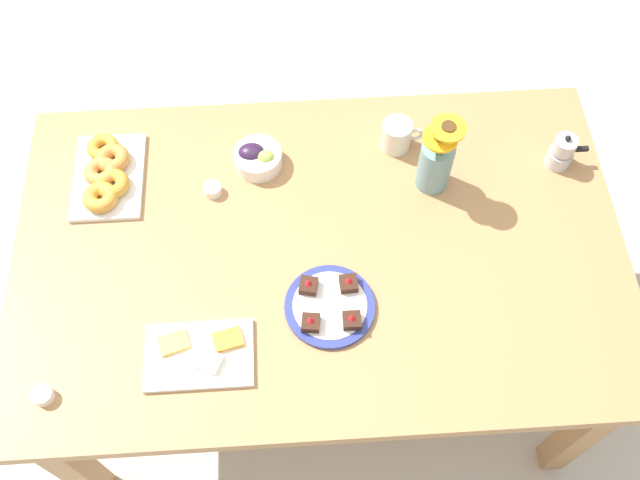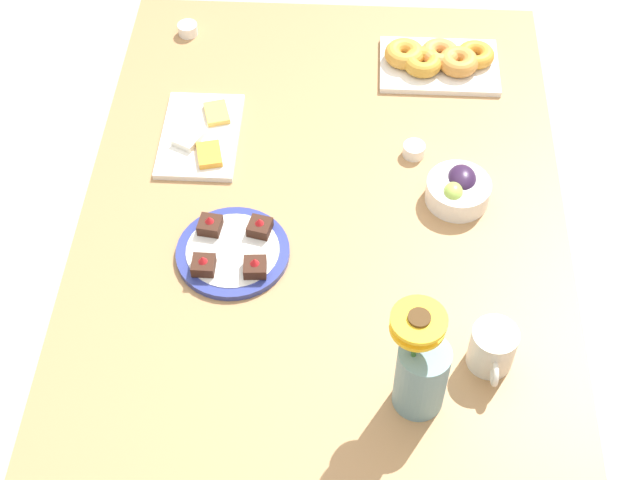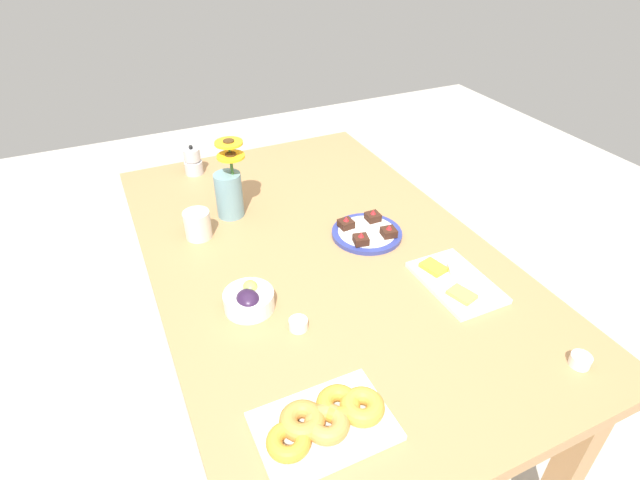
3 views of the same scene
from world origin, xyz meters
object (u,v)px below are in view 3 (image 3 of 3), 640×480
object	(u,v)px
moka_pot	(193,162)
grape_bowl	(249,300)
coffee_mug	(197,224)
cheese_platter	(455,281)
jam_cup_berry	(581,360)
jam_cup_honey	(298,324)
flower_vase	(229,190)
dining_table	(320,272)
croissant_platter	(325,421)
dessert_plate	(367,232)

from	to	relation	value
moka_pot	grape_bowl	bearing A→B (deg)	176.67
coffee_mug	cheese_platter	bearing A→B (deg)	-132.12
coffee_mug	grape_bowl	size ratio (longest dim) A/B	0.89
grape_bowl	moka_pot	bearing A→B (deg)	-3.33
grape_bowl	jam_cup_berry	bearing A→B (deg)	-128.64
coffee_mug	jam_cup_honey	size ratio (longest dim) A/B	2.47
cheese_platter	flower_vase	size ratio (longest dim) A/B	0.97
jam_cup_honey	jam_cup_berry	world-z (taller)	same
flower_vase	dining_table	bearing A→B (deg)	-149.71
grape_bowl	cheese_platter	world-z (taller)	grape_bowl
croissant_platter	coffee_mug	bearing A→B (deg)	4.74
grape_bowl	croissant_platter	world-z (taller)	grape_bowl
jam_cup_honey	cheese_platter	bearing A→B (deg)	-93.02
dessert_plate	flower_vase	size ratio (longest dim) A/B	0.84
jam_cup_berry	dessert_plate	size ratio (longest dim) A/B	0.21
cheese_platter	grape_bowl	bearing A→B (deg)	75.06
jam_cup_honey	jam_cup_berry	xyz separation A→B (m)	(-0.39, -0.55, 0.00)
dessert_plate	dining_table	bearing A→B (deg)	94.54
coffee_mug	jam_cup_honey	xyz separation A→B (m)	(-0.52, -0.13, -0.03)
coffee_mug	moka_pot	distance (m)	0.45
grape_bowl	dessert_plate	distance (m)	0.48
coffee_mug	moka_pot	xyz separation A→B (m)	(0.44, -0.09, 0.00)
croissant_platter	moka_pot	xyz separation A→B (m)	(1.25, -0.02, 0.02)
jam_cup_berry	dining_table	bearing A→B (deg)	28.32
cheese_platter	flower_vase	bearing A→B (deg)	36.68
dining_table	cheese_platter	size ratio (longest dim) A/B	6.15
dining_table	cheese_platter	bearing A→B (deg)	-137.63
grape_bowl	dessert_plate	bearing A→B (deg)	-69.34
dining_table	coffee_mug	size ratio (longest dim) A/B	13.51
croissant_platter	moka_pot	bearing A→B (deg)	-1.03
coffee_mug	moka_pot	world-z (taller)	moka_pot
coffee_mug	dessert_plate	bearing A→B (deg)	-114.23
grape_bowl	moka_pot	xyz separation A→B (m)	(0.83, -0.05, 0.02)
jam_cup_berry	moka_pot	size ratio (longest dim) A/B	0.40
dining_table	cheese_platter	world-z (taller)	cheese_platter
croissant_platter	flower_vase	size ratio (longest dim) A/B	1.06
coffee_mug	croissant_platter	world-z (taller)	coffee_mug
grape_bowl	jam_cup_berry	distance (m)	0.82
coffee_mug	jam_cup_honey	distance (m)	0.53
cheese_platter	dessert_plate	bearing A→B (deg)	18.35
grape_bowl	cheese_platter	xyz separation A→B (m)	(-0.15, -0.56, -0.02)
grape_bowl	flower_vase	world-z (taller)	flower_vase
grape_bowl	croissant_platter	distance (m)	0.41
coffee_mug	cheese_platter	distance (m)	0.81
jam_cup_honey	dessert_plate	xyz separation A→B (m)	(0.29, -0.36, -0.00)
croissant_platter	jam_cup_berry	distance (m)	0.62
dessert_plate	jam_cup_honey	bearing A→B (deg)	129.02
cheese_platter	moka_pot	distance (m)	1.11
moka_pot	flower_vase	bearing A→B (deg)	-172.99
croissant_platter	jam_cup_berry	bearing A→B (deg)	-99.08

